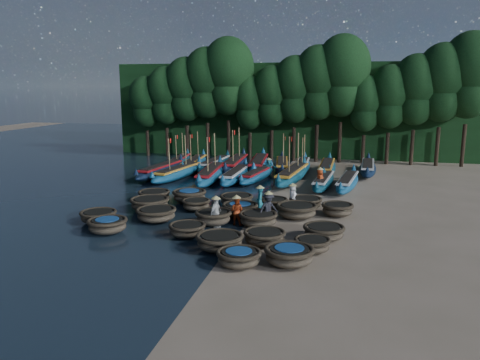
% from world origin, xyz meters
% --- Properties ---
extents(ground, '(120.00, 120.00, 0.00)m').
position_xyz_m(ground, '(0.00, 0.00, 0.00)').
color(ground, gray).
rests_on(ground, ground).
extents(foliage_wall, '(40.00, 3.00, 10.00)m').
position_xyz_m(foliage_wall, '(0.00, 23.50, 5.00)').
color(foliage_wall, black).
rests_on(foliage_wall, ground).
extents(coracle_3, '(2.24, 2.24, 0.70)m').
position_xyz_m(coracle_3, '(1.02, -9.34, 0.41)').
color(coracle_3, brown).
rests_on(coracle_3, ground).
extents(coracle_4, '(2.68, 2.68, 0.80)m').
position_xyz_m(coracle_4, '(3.10, -8.74, 0.46)').
color(coracle_4, brown).
rests_on(coracle_4, ground).
extents(coracle_5, '(2.46, 2.46, 0.77)m').
position_xyz_m(coracle_5, '(-6.74, -6.36, 0.45)').
color(coracle_5, brown).
rests_on(coracle_5, ground).
extents(coracle_6, '(2.03, 2.03, 0.69)m').
position_xyz_m(coracle_6, '(-2.45, -6.00, 0.39)').
color(coracle_6, brown).
rests_on(coracle_6, ground).
extents(coracle_7, '(2.74, 2.74, 0.77)m').
position_xyz_m(coracle_7, '(-0.32, -7.56, 0.44)').
color(coracle_7, brown).
rests_on(coracle_7, ground).
extents(coracle_8, '(2.13, 2.13, 0.69)m').
position_xyz_m(coracle_8, '(1.60, -6.32, 0.39)').
color(coracle_8, brown).
rests_on(coracle_8, ground).
extents(coracle_9, '(1.88, 1.88, 0.67)m').
position_xyz_m(coracle_9, '(3.96, -6.89, 0.38)').
color(coracle_9, brown).
rests_on(coracle_9, ground).
extents(coracle_10, '(2.28, 2.28, 0.68)m').
position_xyz_m(coracle_10, '(-8.18, -4.72, 0.39)').
color(coracle_10, brown).
rests_on(coracle_10, ground).
extents(coracle_11, '(2.30, 2.30, 0.78)m').
position_xyz_m(coracle_11, '(-5.08, -3.78, 0.44)').
color(coracle_11, brown).
rests_on(coracle_11, ground).
extents(coracle_12, '(2.20, 2.20, 0.81)m').
position_xyz_m(coracle_12, '(-1.72, -3.72, 0.47)').
color(coracle_12, brown).
rests_on(coracle_12, ground).
extents(coracle_13, '(2.57, 2.57, 0.78)m').
position_xyz_m(coracle_13, '(0.76, -3.44, 0.45)').
color(coracle_13, brown).
rests_on(coracle_13, ground).
extents(coracle_14, '(2.11, 2.11, 0.73)m').
position_xyz_m(coracle_14, '(4.39, -4.94, 0.42)').
color(coracle_14, brown).
rests_on(coracle_14, ground).
extents(coracle_15, '(2.50, 2.50, 0.81)m').
position_xyz_m(coracle_15, '(-6.39, -1.67, 0.46)').
color(coracle_15, brown).
rests_on(coracle_15, ground).
extents(coracle_16, '(1.87, 1.87, 0.71)m').
position_xyz_m(coracle_16, '(-3.60, -1.02, 0.41)').
color(coracle_16, brown).
rests_on(coracle_16, ground).
extents(coracle_17, '(2.63, 2.63, 0.78)m').
position_xyz_m(coracle_17, '(-0.65, -1.69, 0.45)').
color(coracle_17, brown).
rests_on(coracle_17, ground).
extents(coracle_18, '(2.41, 2.41, 0.83)m').
position_xyz_m(coracle_18, '(2.65, -1.32, 0.47)').
color(coracle_18, brown).
rests_on(coracle_18, ground).
extents(coracle_19, '(1.91, 1.91, 0.76)m').
position_xyz_m(coracle_19, '(4.95, -0.36, 0.44)').
color(coracle_19, brown).
rests_on(coracle_19, ground).
extents(coracle_20, '(2.64, 2.64, 0.70)m').
position_xyz_m(coracle_20, '(-7.12, 0.73, 0.40)').
color(coracle_20, brown).
rests_on(coracle_20, ground).
extents(coracle_21, '(2.26, 2.26, 0.84)m').
position_xyz_m(coracle_21, '(-4.66, 0.79, 0.49)').
color(coracle_21, brown).
rests_on(coracle_21, ground).
extents(coracle_22, '(2.19, 2.19, 0.74)m').
position_xyz_m(coracle_22, '(-1.43, 0.64, 0.42)').
color(coracle_22, brown).
rests_on(coracle_22, ground).
extents(coracle_23, '(1.91, 1.91, 0.70)m').
position_xyz_m(coracle_23, '(1.00, 0.39, 0.40)').
color(coracle_23, brown).
rests_on(coracle_23, ground).
extents(coracle_24, '(2.14, 2.14, 0.69)m').
position_xyz_m(coracle_24, '(2.97, 1.04, 0.39)').
color(coracle_24, brown).
rests_on(coracle_24, ground).
extents(long_boat_1, '(2.30, 8.25, 1.46)m').
position_xyz_m(long_boat_1, '(-10.00, 8.95, 0.56)').
color(long_boat_1, '#0F1E37').
rests_on(long_boat_1, ground).
extents(long_boat_2, '(2.70, 8.24, 3.54)m').
position_xyz_m(long_boat_2, '(-8.17, 8.22, 0.56)').
color(long_boat_2, navy).
rests_on(long_boat_2, ground).
extents(long_boat_3, '(2.27, 8.90, 3.79)m').
position_xyz_m(long_boat_3, '(-5.23, 7.81, 0.60)').
color(long_boat_3, navy).
rests_on(long_boat_3, ground).
extents(long_boat_4, '(1.50, 7.84, 1.38)m').
position_xyz_m(long_boat_4, '(-3.30, 8.22, 0.53)').
color(long_boat_4, navy).
rests_on(long_boat_4, ground).
extents(long_boat_5, '(2.47, 7.35, 1.31)m').
position_xyz_m(long_boat_5, '(-1.61, 8.89, 0.50)').
color(long_boat_5, navy).
rests_on(long_boat_5, ground).
extents(long_boat_6, '(2.68, 9.02, 3.86)m').
position_xyz_m(long_boat_6, '(1.24, 8.97, 0.61)').
color(long_boat_6, '#115060').
rests_on(long_boat_6, ground).
extents(long_boat_7, '(1.92, 7.26, 1.28)m').
position_xyz_m(long_boat_7, '(3.76, 7.47, 0.49)').
color(long_boat_7, '#115060').
rests_on(long_boat_7, ground).
extents(long_boat_8, '(2.29, 7.58, 1.35)m').
position_xyz_m(long_boat_8, '(5.53, 7.48, 0.51)').
color(long_boat_8, navy).
rests_on(long_boat_8, ground).
extents(long_boat_9, '(2.00, 7.37, 3.14)m').
position_xyz_m(long_boat_9, '(-10.21, 14.12, 0.50)').
color(long_boat_9, '#115060').
rests_on(long_boat_9, ground).
extents(long_boat_10, '(1.88, 7.94, 3.38)m').
position_xyz_m(long_boat_10, '(-8.40, 13.14, 0.54)').
color(long_boat_10, navy).
rests_on(long_boat_10, ground).
extents(long_boat_11, '(1.99, 7.88, 1.39)m').
position_xyz_m(long_boat_11, '(-6.45, 13.26, 0.53)').
color(long_boat_11, '#115060').
rests_on(long_boat_11, ground).
extents(long_boat_12, '(1.93, 9.09, 3.86)m').
position_xyz_m(long_boat_12, '(-4.45, 13.11, 0.61)').
color(long_boat_12, '#0F1E37').
rests_on(long_boat_12, ground).
extents(long_boat_13, '(2.33, 9.13, 1.61)m').
position_xyz_m(long_boat_13, '(-2.38, 13.71, 0.61)').
color(long_boat_13, navy).
rests_on(long_boat_13, ground).
extents(long_boat_14, '(2.35, 7.71, 3.30)m').
position_xyz_m(long_boat_14, '(-0.28, 13.98, 0.52)').
color(long_boat_14, '#0F1E37').
rests_on(long_boat_14, ground).
extents(long_boat_15, '(1.46, 7.61, 3.23)m').
position_xyz_m(long_boat_15, '(1.55, 14.02, 0.51)').
color(long_boat_15, navy).
rests_on(long_boat_15, ground).
extents(long_boat_16, '(1.66, 8.44, 1.49)m').
position_xyz_m(long_boat_16, '(3.77, 12.98, 0.57)').
color(long_boat_16, '#115060').
rests_on(long_boat_16, ground).
extents(long_boat_17, '(1.82, 8.09, 1.42)m').
position_xyz_m(long_boat_17, '(7.26, 14.04, 0.54)').
color(long_boat_17, '#0F1E37').
rests_on(long_boat_17, ground).
extents(fisherman_0, '(0.78, 0.89, 1.74)m').
position_xyz_m(fisherman_0, '(2.14, 0.84, 0.84)').
color(fisherman_0, silver).
rests_on(fisherman_0, ground).
extents(fisherman_1, '(0.55, 0.73, 1.99)m').
position_xyz_m(fisherman_1, '(0.47, -1.41, 0.98)').
color(fisherman_1, '#1B6974').
rests_on(fisherman_1, ground).
extents(fisherman_2, '(0.85, 0.71, 1.80)m').
position_xyz_m(fisherman_2, '(-0.47, -3.40, 0.86)').
color(fisherman_2, '#AF3C17').
rests_on(fisherman_2, ground).
extents(fisherman_3, '(1.32, 1.28, 2.01)m').
position_xyz_m(fisherman_3, '(1.23, -2.90, 0.94)').
color(fisherman_3, black).
rests_on(fisherman_3, ground).
extents(fisherman_4, '(0.66, 1.07, 1.91)m').
position_xyz_m(fisherman_4, '(-1.43, -4.21, 0.91)').
color(fisherman_4, silver).
rests_on(fisherman_4, ground).
extents(fisherman_5, '(1.54, 0.80, 1.79)m').
position_xyz_m(fisherman_5, '(-0.96, 10.62, 0.83)').
color(fisherman_5, '#1B6974').
rests_on(fisherman_5, ground).
extents(fisherman_6, '(0.66, 0.89, 1.86)m').
position_xyz_m(fisherman_6, '(3.54, 6.40, 0.89)').
color(fisherman_6, '#AF3C17').
rests_on(fisherman_6, ground).
extents(tree_0, '(3.68, 3.68, 8.68)m').
position_xyz_m(tree_0, '(-16.00, 20.00, 5.97)').
color(tree_0, black).
rests_on(tree_0, ground).
extents(tree_1, '(4.09, 4.09, 9.65)m').
position_xyz_m(tree_1, '(-13.70, 20.00, 6.65)').
color(tree_1, black).
rests_on(tree_1, ground).
extents(tree_2, '(4.51, 4.51, 10.63)m').
position_xyz_m(tree_2, '(-11.40, 20.00, 7.32)').
color(tree_2, black).
rests_on(tree_2, ground).
extents(tree_3, '(4.92, 4.92, 11.60)m').
position_xyz_m(tree_3, '(-9.10, 20.00, 8.00)').
color(tree_3, black).
rests_on(tree_3, ground).
extents(tree_4, '(5.34, 5.34, 12.58)m').
position_xyz_m(tree_4, '(-6.80, 20.00, 8.67)').
color(tree_4, black).
rests_on(tree_4, ground).
extents(tree_5, '(3.68, 3.68, 8.68)m').
position_xyz_m(tree_5, '(-4.50, 20.00, 5.97)').
color(tree_5, black).
rests_on(tree_5, ground).
extents(tree_6, '(4.09, 4.09, 9.65)m').
position_xyz_m(tree_6, '(-2.20, 20.00, 6.65)').
color(tree_6, black).
rests_on(tree_6, ground).
extents(tree_7, '(4.51, 4.51, 10.63)m').
position_xyz_m(tree_7, '(0.10, 20.00, 7.32)').
color(tree_7, black).
rests_on(tree_7, ground).
extents(tree_8, '(4.92, 4.92, 11.60)m').
position_xyz_m(tree_8, '(2.40, 20.00, 8.00)').
color(tree_8, black).
rests_on(tree_8, ground).
extents(tree_9, '(5.34, 5.34, 12.58)m').
position_xyz_m(tree_9, '(4.70, 20.00, 8.67)').
color(tree_9, black).
rests_on(tree_9, ground).
extents(tree_10, '(3.68, 3.68, 8.68)m').
position_xyz_m(tree_10, '(7.00, 20.00, 5.97)').
color(tree_10, black).
rests_on(tree_10, ground).
extents(tree_11, '(4.09, 4.09, 9.65)m').
position_xyz_m(tree_11, '(9.30, 20.00, 6.65)').
color(tree_11, black).
rests_on(tree_11, ground).
extents(tree_12, '(4.51, 4.51, 10.63)m').
position_xyz_m(tree_12, '(11.60, 20.00, 7.32)').
color(tree_12, black).
rests_on(tree_12, ground).
extents(tree_13, '(4.92, 4.92, 11.60)m').
position_xyz_m(tree_13, '(13.90, 20.00, 8.00)').
color(tree_13, black).
rests_on(tree_13, ground).
extents(tree_14, '(5.34, 5.34, 12.58)m').
position_xyz_m(tree_14, '(16.20, 20.00, 8.67)').
color(tree_14, black).
rests_on(tree_14, ground).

